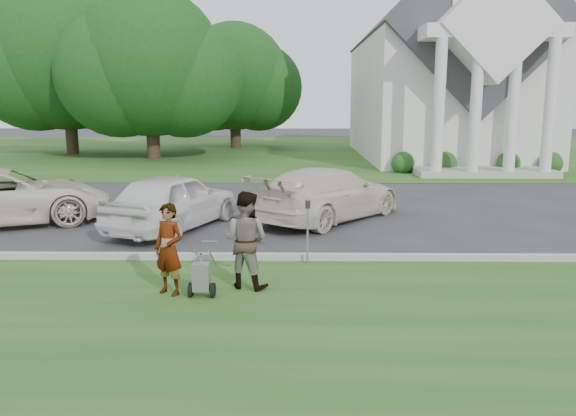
{
  "coord_description": "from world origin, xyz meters",
  "views": [
    {
      "loc": [
        0.39,
        -11.01,
        3.34
      ],
      "look_at": [
        0.24,
        0.0,
        1.25
      ],
      "focal_mm": 35.0,
      "sensor_mm": 36.0,
      "label": 1
    }
  ],
  "objects_px": {
    "person_left": "(169,250)",
    "car_a": "(3,197)",
    "tree_back": "(234,82)",
    "parking_meter_near": "(308,223)",
    "tree_left": "(150,70)",
    "tree_far": "(66,63)",
    "car_b": "(173,201)",
    "church": "(443,56)",
    "car_c": "(328,194)",
    "striping_cart": "(202,278)",
    "person_right": "(246,240)"
  },
  "relations": [
    {
      "from": "striping_cart",
      "to": "person_right",
      "type": "distance_m",
      "value": 1.04
    },
    {
      "from": "parking_meter_near",
      "to": "car_a",
      "type": "height_order",
      "value": "car_a"
    },
    {
      "from": "tree_far",
      "to": "car_b",
      "type": "xyz_separation_m",
      "value": [
        11.17,
        -21.46,
        -4.93
      ]
    },
    {
      "from": "person_left",
      "to": "car_a",
      "type": "distance_m",
      "value": 8.11
    },
    {
      "from": "tree_back",
      "to": "parking_meter_near",
      "type": "relative_size",
      "value": 6.98
    },
    {
      "from": "church",
      "to": "tree_left",
      "type": "relative_size",
      "value": 2.27
    },
    {
      "from": "striping_cart",
      "to": "tree_left",
      "type": "bearing_deg",
      "value": 108.12
    },
    {
      "from": "tree_far",
      "to": "tree_back",
      "type": "relative_size",
      "value": 1.21
    },
    {
      "from": "car_c",
      "to": "tree_far",
      "type": "bearing_deg",
      "value": -13.76
    },
    {
      "from": "person_left",
      "to": "person_right",
      "type": "bearing_deg",
      "value": 45.59
    },
    {
      "from": "tree_left",
      "to": "car_a",
      "type": "relative_size",
      "value": 1.9
    },
    {
      "from": "tree_back",
      "to": "tree_left",
      "type": "bearing_deg",
      "value": -116.57
    },
    {
      "from": "person_right",
      "to": "car_b",
      "type": "relative_size",
      "value": 0.4
    },
    {
      "from": "tree_left",
      "to": "striping_cart",
      "type": "xyz_separation_m",
      "value": [
        6.79,
        -23.75,
        -4.75
      ]
    },
    {
      "from": "person_left",
      "to": "parking_meter_near",
      "type": "bearing_deg",
      "value": 66.55
    },
    {
      "from": "car_a",
      "to": "person_right",
      "type": "bearing_deg",
      "value": -150.99
    },
    {
      "from": "car_b",
      "to": "car_a",
      "type": "bearing_deg",
      "value": 15.26
    },
    {
      "from": "tree_left",
      "to": "striping_cart",
      "type": "distance_m",
      "value": 25.16
    },
    {
      "from": "striping_cart",
      "to": "person_right",
      "type": "bearing_deg",
      "value": 39.0
    },
    {
      "from": "tree_left",
      "to": "car_a",
      "type": "distance_m",
      "value": 18.48
    },
    {
      "from": "tree_back",
      "to": "person_right",
      "type": "xyz_separation_m",
      "value": [
        3.5,
        -31.21,
        -3.84
      ]
    },
    {
      "from": "tree_far",
      "to": "car_a",
      "type": "xyz_separation_m",
      "value": [
        6.38,
        -20.97,
        -4.91
      ]
    },
    {
      "from": "tree_left",
      "to": "parking_meter_near",
      "type": "bearing_deg",
      "value": -68.26
    },
    {
      "from": "car_a",
      "to": "car_b",
      "type": "distance_m",
      "value": 4.82
    },
    {
      "from": "tree_back",
      "to": "person_left",
      "type": "bearing_deg",
      "value": -86.01
    },
    {
      "from": "car_c",
      "to": "person_right",
      "type": "bearing_deg",
      "value": 112.16
    },
    {
      "from": "tree_far",
      "to": "striping_cart",
      "type": "xyz_separation_m",
      "value": [
        12.79,
        -26.75,
        -5.34
      ]
    },
    {
      "from": "car_b",
      "to": "car_c",
      "type": "relative_size",
      "value": 0.86
    },
    {
      "from": "tree_far",
      "to": "car_a",
      "type": "bearing_deg",
      "value": -73.07
    },
    {
      "from": "striping_cart",
      "to": "car_c",
      "type": "bearing_deg",
      "value": 70.93
    },
    {
      "from": "church",
      "to": "tree_left",
      "type": "height_order",
      "value": "church"
    },
    {
      "from": "tree_left",
      "to": "tree_far",
      "type": "xyz_separation_m",
      "value": [
        -6.0,
        3.0,
        0.58
      ]
    },
    {
      "from": "parking_meter_near",
      "to": "car_b",
      "type": "distance_m",
      "value": 4.75
    },
    {
      "from": "tree_back",
      "to": "person_right",
      "type": "bearing_deg",
      "value": -83.59
    },
    {
      "from": "church",
      "to": "car_a",
      "type": "bearing_deg",
      "value": -131.06
    },
    {
      "from": "person_right",
      "to": "parking_meter_near",
      "type": "height_order",
      "value": "person_right"
    },
    {
      "from": "church",
      "to": "tree_left",
      "type": "xyz_separation_m",
      "value": [
        -17.01,
        -1.13,
        -0.83
      ]
    },
    {
      "from": "parking_meter_near",
      "to": "car_b",
      "type": "bearing_deg",
      "value": 137.09
    },
    {
      "from": "tree_far",
      "to": "striping_cart",
      "type": "height_order",
      "value": "tree_far"
    },
    {
      "from": "striping_cart",
      "to": "car_b",
      "type": "height_order",
      "value": "car_b"
    },
    {
      "from": "tree_left",
      "to": "person_right",
      "type": "height_order",
      "value": "tree_left"
    },
    {
      "from": "tree_far",
      "to": "person_right",
      "type": "relative_size",
      "value": 6.59
    },
    {
      "from": "striping_cart",
      "to": "person_right",
      "type": "relative_size",
      "value": 0.51
    },
    {
      "from": "striping_cart",
      "to": "church",
      "type": "bearing_deg",
      "value": 69.83
    },
    {
      "from": "car_b",
      "to": "car_c",
      "type": "distance_m",
      "value": 4.34
    },
    {
      "from": "parking_meter_near",
      "to": "person_left",
      "type": "bearing_deg",
      "value": -141.94
    },
    {
      "from": "church",
      "to": "car_c",
      "type": "bearing_deg",
      "value": -112.73
    },
    {
      "from": "tree_far",
      "to": "car_b",
      "type": "height_order",
      "value": "tree_far"
    },
    {
      "from": "tree_back",
      "to": "car_a",
      "type": "bearing_deg",
      "value": -97.94
    },
    {
      "from": "tree_far",
      "to": "car_a",
      "type": "distance_m",
      "value": 22.46
    }
  ]
}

